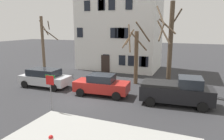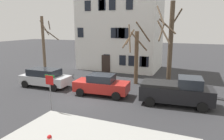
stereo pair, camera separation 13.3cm
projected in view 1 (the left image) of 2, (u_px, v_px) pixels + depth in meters
ground_plane at (82, 100)px, 15.98m from camera, size 120.00×120.00×0.00m
building_main at (120, 22)px, 27.03m from camera, size 10.72×6.66×11.93m
tree_bare_near at (44, 44)px, 24.12m from camera, size 1.51×2.53×6.71m
tree_bare_mid at (136, 53)px, 19.87m from camera, size 2.55×2.53×6.00m
tree_bare_far at (169, 44)px, 17.46m from camera, size 2.22×2.30×7.60m
car_silver_wagon at (45, 78)px, 19.20m from camera, size 4.72×2.19×1.71m
car_red_sedan at (102, 85)px, 16.93m from camera, size 4.59×2.30×1.73m
pickup_truck_black at (177, 91)px, 14.88m from camera, size 5.20×2.59×2.07m
street_sign_pole at (50, 86)px, 13.39m from camera, size 0.76×0.07×2.50m
bicycle_leaning at (52, 76)px, 21.86m from camera, size 1.70×0.52×1.03m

